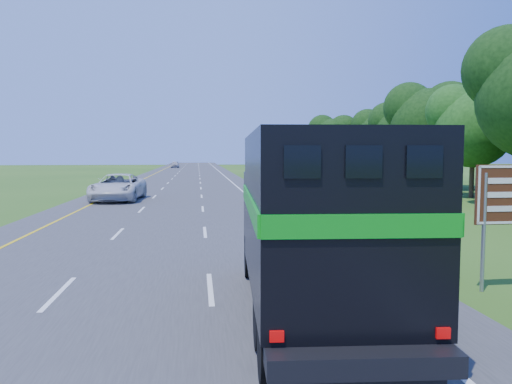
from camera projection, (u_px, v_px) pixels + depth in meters
road at (183, 187)px, 50.91m from camera, size 15.00×260.00×0.04m
lane_markings at (183, 186)px, 50.91m from camera, size 11.15×260.00×0.01m
horse_truck at (313, 221)px, 10.20m from camera, size 3.14×8.62×3.75m
white_suv at (118, 187)px, 35.82m from camera, size 3.54×7.02×1.91m
far_car at (175, 164)px, 116.23m from camera, size 1.87×4.55×1.54m
delineator at (455, 257)px, 13.30m from camera, size 0.10×0.06×1.21m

